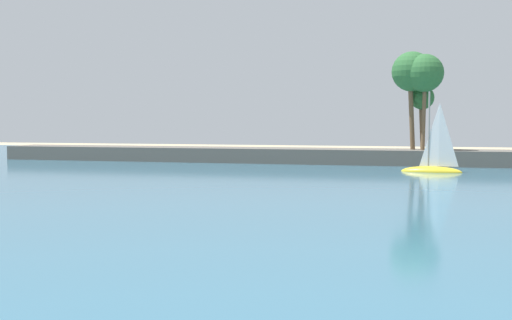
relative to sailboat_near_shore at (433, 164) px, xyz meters
The scene contains 3 objects.
sea 7.84m from the sailboat_near_shore, 154.99° to the right, with size 220.00×106.94×0.06m, color #386B84.
palm_headland 10.66m from the sailboat_near_shore, 102.72° to the left, with size 92.83×6.68×13.54m.
sailboat_near_shore is the anchor object (origin of this frame).
Camera 1 is at (6.16, 0.66, 5.06)m, focal length 44.46 mm.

